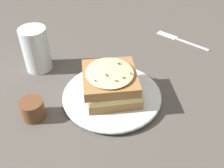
{
  "coord_description": "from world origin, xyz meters",
  "views": [
    {
      "loc": [
        0.01,
        0.47,
        0.42
      ],
      "look_at": [
        0.02,
        0.02,
        0.04
      ],
      "focal_mm": 42.0,
      "sensor_mm": 36.0,
      "label": 1
    }
  ],
  "objects_px": {
    "sandwich": "(111,83)",
    "water_glass": "(36,49)",
    "dinner_plate": "(112,96)",
    "condiment_pot": "(33,109)",
    "fork": "(176,38)"
  },
  "relations": [
    {
      "from": "dinner_plate",
      "to": "condiment_pot",
      "type": "xyz_separation_m",
      "value": [
        0.17,
        0.06,
        0.01
      ]
    },
    {
      "from": "dinner_plate",
      "to": "sandwich",
      "type": "xyz_separation_m",
      "value": [
        0.0,
        0.0,
        0.04
      ]
    },
    {
      "from": "dinner_plate",
      "to": "fork",
      "type": "relative_size",
      "value": 1.58
    },
    {
      "from": "dinner_plate",
      "to": "water_glass",
      "type": "relative_size",
      "value": 1.98
    },
    {
      "from": "sandwich",
      "to": "water_glass",
      "type": "distance_m",
      "value": 0.23
    },
    {
      "from": "dinner_plate",
      "to": "fork",
      "type": "height_order",
      "value": "dinner_plate"
    },
    {
      "from": "dinner_plate",
      "to": "fork",
      "type": "bearing_deg",
      "value": -126.14
    },
    {
      "from": "fork",
      "to": "sandwich",
      "type": "bearing_deg",
      "value": -177.96
    },
    {
      "from": "water_glass",
      "to": "fork",
      "type": "relative_size",
      "value": 0.8
    },
    {
      "from": "water_glass",
      "to": "condiment_pot",
      "type": "height_order",
      "value": "water_glass"
    },
    {
      "from": "sandwich",
      "to": "fork",
      "type": "xyz_separation_m",
      "value": [
        -0.2,
        -0.27,
        -0.05
      ]
    },
    {
      "from": "sandwich",
      "to": "condiment_pot",
      "type": "xyz_separation_m",
      "value": [
        0.17,
        0.06,
        -0.03
      ]
    },
    {
      "from": "dinner_plate",
      "to": "water_glass",
      "type": "height_order",
      "value": "water_glass"
    },
    {
      "from": "sandwich",
      "to": "condiment_pot",
      "type": "distance_m",
      "value": 0.18
    },
    {
      "from": "water_glass",
      "to": "condiment_pot",
      "type": "xyz_separation_m",
      "value": [
        -0.03,
        0.18,
        -0.04
      ]
    }
  ]
}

